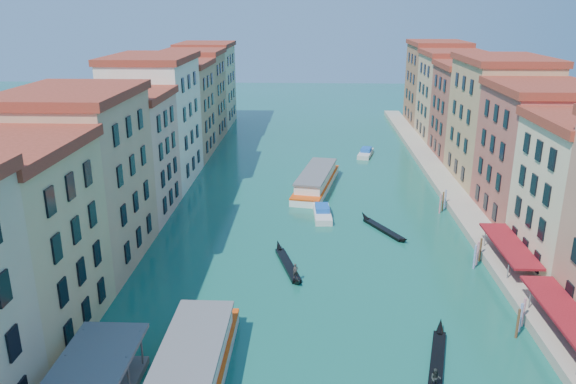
# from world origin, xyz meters

# --- Properties ---
(left_bank_palazzos) EXTENTS (12.80, 128.40, 21.00)m
(left_bank_palazzos) POSITION_xyz_m (-26.00, 64.68, 9.71)
(left_bank_palazzos) COLOR #C7AF87
(left_bank_palazzos) RESTS_ON ground
(right_bank_palazzos) EXTENTS (12.80, 128.40, 21.00)m
(right_bank_palazzos) POSITION_xyz_m (30.00, 65.00, 9.75)
(right_bank_palazzos) COLOR #A44839
(right_bank_palazzos) RESTS_ON ground
(quay) EXTENTS (4.00, 140.00, 1.00)m
(quay) POSITION_xyz_m (22.00, 65.00, 0.50)
(quay) COLOR #ABA58A
(quay) RESTS_ON ground
(restaurant_awnings) EXTENTS (3.20, 44.55, 3.12)m
(restaurant_awnings) POSITION_xyz_m (22.19, 23.00, 2.99)
(restaurant_awnings) COLOR maroon
(restaurant_awnings) RESTS_ON ground
(mooring_poles_right) EXTENTS (1.44, 54.24, 3.20)m
(mooring_poles_right) POSITION_xyz_m (19.10, 28.80, 1.30)
(mooring_poles_right) COLOR #4F2E1B
(mooring_poles_right) RESTS_ON ground
(vaporetto_near) EXTENTS (5.16, 22.36, 3.32)m
(vaporetto_near) POSITION_xyz_m (-9.31, 15.48, 1.50)
(vaporetto_near) COLOR silver
(vaporetto_near) RESTS_ON ground
(vaporetto_far) EXTENTS (8.19, 20.42, 2.96)m
(vaporetto_far) POSITION_xyz_m (0.80, 68.14, 1.33)
(vaporetto_far) COLOR white
(vaporetto_far) RESTS_ON ground
(gondola_fore) EXTENTS (3.90, 11.09, 2.25)m
(gondola_fore) POSITION_xyz_m (-2.65, 38.61, 0.38)
(gondola_fore) COLOR black
(gondola_fore) RESTS_ON ground
(gondola_right) EXTENTS (3.85, 11.53, 2.34)m
(gondola_right) POSITION_xyz_m (10.49, 20.52, 0.45)
(gondola_right) COLOR black
(gondola_right) RESTS_ON ground
(gondola_far) EXTENTS (5.83, 9.87, 1.53)m
(gondola_far) POSITION_xyz_m (9.50, 50.11, 0.31)
(gondola_far) COLOR black
(gondola_far) RESTS_ON ground
(motorboat_mid) EXTENTS (2.66, 7.41, 1.51)m
(motorboat_mid) POSITION_xyz_m (1.58, 54.92, 0.59)
(motorboat_mid) COLOR silver
(motorboat_mid) RESTS_ON ground
(motorboat_far) EXTENTS (3.91, 7.51, 1.49)m
(motorboat_far) POSITION_xyz_m (10.82, 89.51, 0.58)
(motorboat_far) COLOR silver
(motorboat_far) RESTS_ON ground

